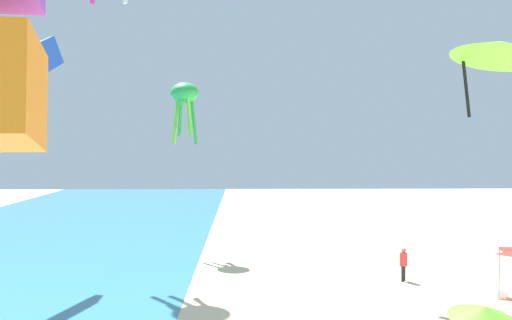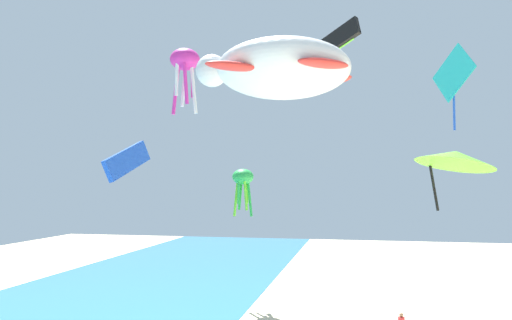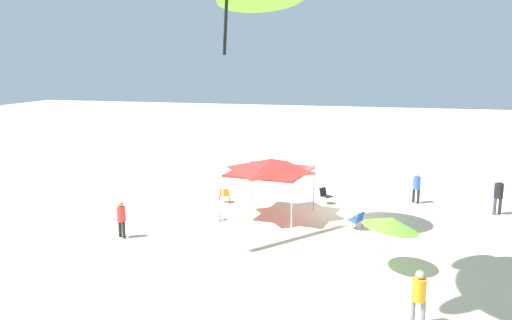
# 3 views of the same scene
# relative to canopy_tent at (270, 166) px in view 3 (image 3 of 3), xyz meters

# --- Properties ---
(ground) EXTENTS (120.00, 120.00, 0.10)m
(ground) POSITION_rel_canopy_tent_xyz_m (-2.76, -1.62, -2.53)
(ground) COLOR beige
(canopy_tent) EXTENTS (3.81, 3.99, 2.82)m
(canopy_tent) POSITION_rel_canopy_tent_xyz_m (0.00, 0.00, 0.00)
(canopy_tent) COLOR #B7B7BC
(canopy_tent) RESTS_ON ground
(beach_umbrella) EXTENTS (2.05, 2.01, 2.14)m
(beach_umbrella) POSITION_rel_canopy_tent_xyz_m (-5.57, 5.24, -0.74)
(beach_umbrella) COLOR silver
(beach_umbrella) RESTS_ON ground
(folding_chair_left_of_tent) EXTENTS (0.67, 0.74, 0.82)m
(folding_chair_left_of_tent) POSITION_rel_canopy_tent_xyz_m (2.85, -1.68, -2.00)
(folding_chair_left_of_tent) COLOR black
(folding_chair_left_of_tent) RESTS_ON ground
(folding_chair_right_of_tent) EXTENTS (0.80, 0.76, 0.82)m
(folding_chair_right_of_tent) POSITION_rel_canopy_tent_xyz_m (-2.28, -2.95, -2.00)
(folding_chair_right_of_tent) COLOR black
(folding_chair_right_of_tent) RESTS_ON ground
(folding_chair_facing_ocean) EXTENTS (0.80, 0.76, 0.82)m
(folding_chair_facing_ocean) POSITION_rel_canopy_tent_xyz_m (-4.14, 0.95, -2.00)
(folding_chair_facing_ocean) COLOR black
(folding_chair_facing_ocean) RESTS_ON ground
(cooler_box) EXTENTS (0.74, 0.67, 0.40)m
(cooler_box) POSITION_rel_canopy_tent_xyz_m (2.32, 1.18, -2.27)
(cooler_box) COLOR white
(cooler_box) RESTS_ON ground
(person_by_tent) EXTENTS (0.39, 0.39, 1.65)m
(person_by_tent) POSITION_rel_canopy_tent_xyz_m (-6.85, -4.21, -1.51)
(person_by_tent) COLOR black
(person_by_tent) RESTS_ON ground
(person_kite_handler) EXTENTS (0.39, 0.37, 1.58)m
(person_kite_handler) POSITION_rel_canopy_tent_xyz_m (5.35, 4.55, -1.55)
(person_kite_handler) COLOR black
(person_kite_handler) RESTS_ON ground
(person_beachcomber) EXTENTS (0.41, 0.39, 1.64)m
(person_beachcomber) POSITION_rel_canopy_tent_xyz_m (-6.37, 9.12, -1.51)
(person_beachcomber) COLOR slate
(person_beachcomber) RESTS_ON ground
(person_watching_sky) EXTENTS (0.43, 0.43, 1.81)m
(person_watching_sky) POSITION_rel_canopy_tent_xyz_m (-10.58, -3.06, -1.41)
(person_watching_sky) COLOR #33384C
(person_watching_sky) RESTS_ON ground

